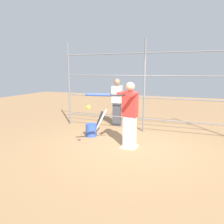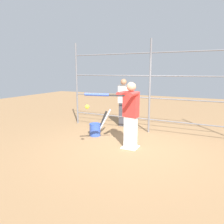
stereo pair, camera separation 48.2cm
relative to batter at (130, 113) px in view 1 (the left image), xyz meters
The scene contains 8 objects.
ground_plane 0.91m from the batter, 90.00° to the right, with size 24.00×24.00×0.00m, color #9E754C.
home_plate 0.90m from the batter, 90.00° to the right, with size 0.40×0.40×0.02m.
fence_backstop 1.71m from the batter, 90.00° to the right, with size 5.60×0.06×2.93m.
batter is the anchor object (origin of this frame).
baseball_bat_swinging 1.03m from the batter, 60.38° to the left, with size 0.76×0.61×0.10m.
softball_in_flight 1.19m from the batter, 53.65° to the left, with size 0.10×0.10×0.10m.
bat_bucket 1.60m from the batter, 21.84° to the right, with size 0.58×0.53×0.82m.
bystander_behind_fence 2.28m from the batter, 62.11° to the right, with size 0.35×0.22×1.69m.
Camera 1 is at (-1.53, 5.26, 1.96)m, focal length 35.00 mm.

